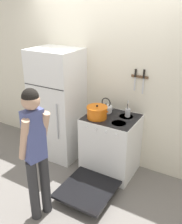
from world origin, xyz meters
TOP-DOWN VIEW (x-y plane):
  - ground_plane at (0.00, 0.00)m, footprint 14.00×14.00m
  - wall_back at (0.00, 0.03)m, footprint 10.00×0.06m
  - refrigerator at (-0.65, -0.30)m, footprint 0.72×0.63m
  - stove_range at (0.30, -0.35)m, footprint 0.74×1.34m
  - dutch_oven_pot at (0.13, -0.44)m, footprint 0.33×0.29m
  - tea_kettle at (0.15, -0.19)m, footprint 0.23×0.18m
  - utensil_jar at (0.48, -0.18)m, footprint 0.08×0.08m
  - person at (-0.03, -1.51)m, footprint 0.31×0.37m
  - wall_knife_strip at (0.56, -0.02)m, footprint 0.24×0.03m

SIDE VIEW (x-z plane):
  - ground_plane at x=0.00m, z-range 0.00..0.00m
  - stove_range at x=0.30m, z-range 0.00..0.89m
  - refrigerator at x=-0.65m, z-range 0.00..1.76m
  - person at x=-0.03m, z-range 0.11..1.72m
  - tea_kettle at x=0.15m, z-range 0.85..1.07m
  - utensil_jar at x=0.48m, z-range 0.84..1.08m
  - dutch_oven_pot at x=0.13m, z-range 0.88..1.08m
  - wall_back at x=0.00m, z-range 0.00..2.55m
  - wall_knife_strip at x=0.56m, z-range 1.27..1.61m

